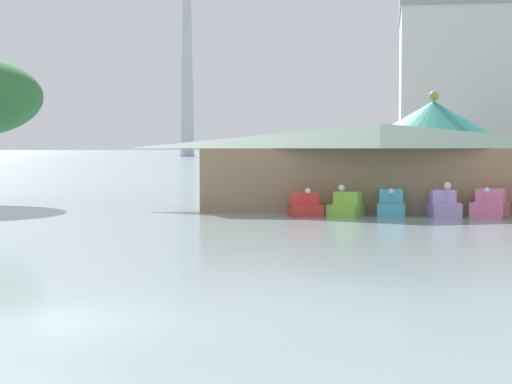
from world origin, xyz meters
TOP-DOWN VIEW (x-y plane):
  - ground_plane at (0.00, 0.00)m, footprint 2000.00×2000.00m
  - pedal_boat_red at (2.61, 28.98)m, footprint 2.08×2.56m
  - pedal_boat_lime at (4.76, 29.21)m, footprint 2.00×2.59m
  - pedal_boat_cyan at (7.05, 29.97)m, footprint 1.43×2.41m
  - pedal_boat_lavender at (9.72, 29.41)m, footprint 1.71×2.74m
  - pedal_boat_pink at (12.07, 29.47)m, footprint 2.27×2.97m
  - boathouse at (6.45, 34.47)m, footprint 21.14×8.92m
  - green_roof_pavilion at (10.10, 47.08)m, footprint 9.24×9.24m
  - background_building_block at (20.66, 101.43)m, footprint 24.69×19.51m

SIDE VIEW (x-z plane):
  - ground_plane at x=0.00m, z-range 0.00..0.00m
  - pedal_boat_red at x=2.61m, z-range -0.26..1.23m
  - pedal_boat_lime at x=4.76m, z-range -0.34..1.33m
  - pedal_boat_cyan at x=7.05m, z-range -0.18..1.28m
  - pedal_boat_lavender at x=9.72m, z-range -0.35..1.47m
  - pedal_boat_pink at x=12.07m, z-range -0.21..1.36m
  - boathouse at x=6.45m, z-range 0.11..5.05m
  - green_roof_pavilion at x=10.10m, z-range 0.11..7.64m
  - background_building_block at x=20.66m, z-range 0.02..21.57m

